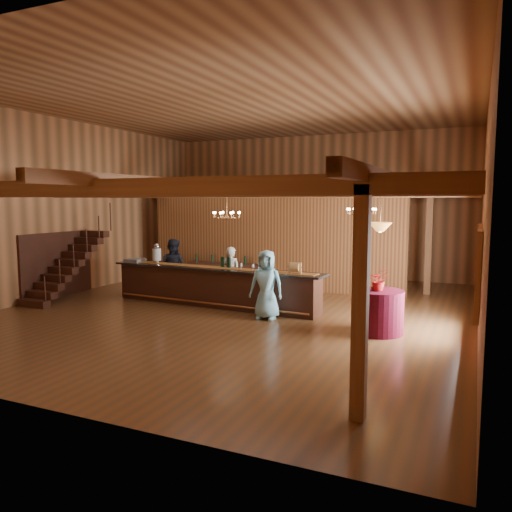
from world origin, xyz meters
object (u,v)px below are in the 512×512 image
at_px(beverage_dispenser, 157,254).
at_px(chandelier_right, 361,211).
at_px(backbar_shelf, 229,275).
at_px(tasting_bar, 214,286).
at_px(bartender, 231,274).
at_px(staff_second, 173,268).
at_px(floor_plant, 323,271).
at_px(raffle_drum, 295,267).
at_px(round_table, 378,312).
at_px(chandelier_left, 227,214).
at_px(pendant_lamp, 380,227).
at_px(guest, 266,285).

relative_size(beverage_dispenser, chandelier_right, 0.75).
bearing_deg(beverage_dispenser, backbar_shelf, 68.30).
bearing_deg(backbar_shelf, tasting_bar, -75.13).
distance_m(bartender, staff_second, 2.00).
xyz_separation_m(chandelier_right, staff_second, (-5.60, -0.84, -1.79)).
bearing_deg(chandelier_right, floor_plant, 128.17).
height_order(backbar_shelf, bartender, bartender).
relative_size(backbar_shelf, staff_second, 1.63).
distance_m(beverage_dispenser, raffle_drum, 4.58).
distance_m(tasting_bar, backbar_shelf, 3.03).
bearing_deg(tasting_bar, beverage_dispenser, 178.51).
bearing_deg(raffle_drum, round_table, -20.65).
bearing_deg(bartender, tasting_bar, 70.05).
bearing_deg(backbar_shelf, chandelier_right, -20.44).
height_order(raffle_drum, chandelier_left, chandelier_left).
bearing_deg(pendant_lamp, guest, 175.68).
relative_size(backbar_shelf, bartender, 1.79).
bearing_deg(beverage_dispenser, chandelier_left, 4.29).
bearing_deg(bartender, guest, 138.22).
relative_size(round_table, chandelier_right, 1.42).
bearing_deg(tasting_bar, floor_plant, 63.14).
relative_size(pendant_lamp, bartender, 0.55).
bearing_deg(raffle_drum, tasting_bar, 175.16).
bearing_deg(floor_plant, backbar_shelf, -166.31).
xyz_separation_m(tasting_bar, guest, (1.97, -0.86, 0.32)).
distance_m(tasting_bar, round_table, 4.91).
bearing_deg(staff_second, raffle_drum, 168.01).
xyz_separation_m(backbar_shelf, bartender, (1.22, -2.21, 0.41)).
xyz_separation_m(pendant_lamp, bartender, (-4.57, 1.71, -1.58)).
height_order(backbar_shelf, pendant_lamp, pendant_lamp).
height_order(chandelier_left, floor_plant, chandelier_left).
distance_m(beverage_dispenser, chandelier_right, 6.16).
distance_m(staff_second, guest, 4.04).
bearing_deg(staff_second, bartender, 179.39).
xyz_separation_m(pendant_lamp, guest, (-2.82, 0.21, -1.53)).
bearing_deg(round_table, chandelier_right, 110.87).
bearing_deg(chandelier_left, round_table, -17.47).
xyz_separation_m(round_table, floor_plant, (-2.66, 4.69, 0.16)).
relative_size(chandelier_right, staff_second, 0.44).
bearing_deg(tasting_bar, bartender, 74.96).
xyz_separation_m(beverage_dispenser, guest, (4.03, -1.05, -0.51)).
distance_m(raffle_drum, chandelier_right, 2.56).
bearing_deg(raffle_drum, chandelier_left, 165.87).
distance_m(tasting_bar, guest, 2.17).
height_order(tasting_bar, pendant_lamp, pendant_lamp).
height_order(tasting_bar, chandelier_left, chandelier_left).
bearing_deg(chandelier_right, chandelier_left, -162.77).
xyz_separation_m(chandelier_left, staff_second, (-2.02, 0.27, -1.68)).
distance_m(tasting_bar, beverage_dispenser, 2.23).
bearing_deg(chandelier_left, staff_second, 172.31).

